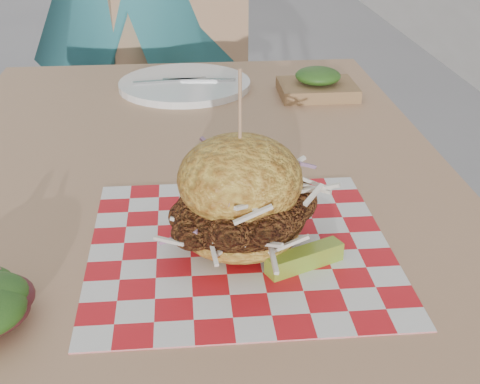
# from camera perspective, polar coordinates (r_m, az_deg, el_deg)

# --- Properties ---
(patio_table) EXTENTS (0.80, 1.20, 0.75)m
(patio_table) POSITION_cam_1_polar(r_m,az_deg,el_deg) (1.05, -4.19, -2.10)
(patio_table) COLOR tan
(patio_table) RESTS_ON ground
(patio_chair) EXTENTS (0.54, 0.55, 0.95)m
(patio_chair) POSITION_cam_1_polar(r_m,az_deg,el_deg) (1.99, -5.77, 8.23)
(patio_chair) COLOR tan
(patio_chair) RESTS_ON ground
(paper_liner) EXTENTS (0.36, 0.36, 0.00)m
(paper_liner) POSITION_cam_1_polar(r_m,az_deg,el_deg) (0.81, -0.00, -4.69)
(paper_liner) COLOR red
(paper_liner) RESTS_ON patio_table
(sandwich) EXTENTS (0.19, 0.19, 0.22)m
(sandwich) POSITION_cam_1_polar(r_m,az_deg,el_deg) (0.78, -0.00, -0.79)
(sandwich) COLOR gold
(sandwich) RESTS_ON paper_liner
(pickle_spear) EXTENTS (0.10, 0.06, 0.02)m
(pickle_spear) POSITION_cam_1_polar(r_m,az_deg,el_deg) (0.77, 5.54, -5.66)
(pickle_spear) COLOR #89A730
(pickle_spear) RESTS_ON paper_liner
(place_setting) EXTENTS (0.27, 0.27, 0.02)m
(place_setting) POSITION_cam_1_polar(r_m,az_deg,el_deg) (1.39, -4.74, 9.15)
(place_setting) COLOR white
(place_setting) RESTS_ON patio_table
(kraft_tray) EXTENTS (0.15, 0.12, 0.06)m
(kraft_tray) POSITION_cam_1_polar(r_m,az_deg,el_deg) (1.35, 6.63, 9.12)
(kraft_tray) COLOR olive
(kraft_tray) RESTS_ON patio_table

